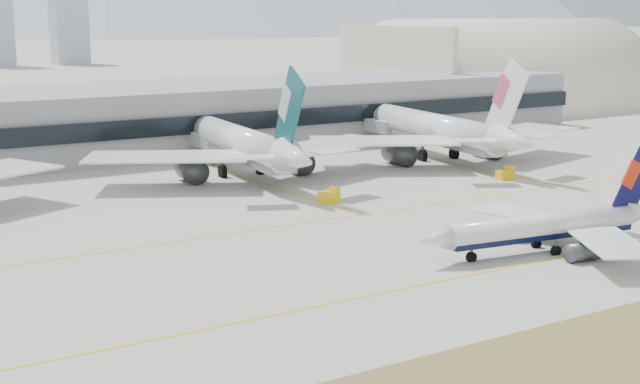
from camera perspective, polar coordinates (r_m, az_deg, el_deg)
ground at (r=106.89m, az=0.57°, el=-6.15°), size 3000.00×3000.00×0.00m
taxiing_airliner at (r=126.20m, az=14.56°, el=-2.20°), size 41.13×35.48×13.83m
widebody_cathay at (r=177.30m, az=-4.95°, el=2.98°), size 65.66×64.64×23.54m
widebody_china_air at (r=197.97m, az=7.79°, el=3.84°), size 66.49×65.64×23.93m
terminal at (r=209.48m, az=-16.65°, el=4.20°), size 280.00×43.10×15.00m
hangar at (r=306.06m, az=11.44°, el=5.23°), size 91.00×60.00×60.00m
gse_c at (r=153.53m, az=0.63°, el=-0.28°), size 3.55×2.00×2.60m
gse_extra at (r=178.48m, az=11.80°, el=1.14°), size 3.55×2.00×2.60m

